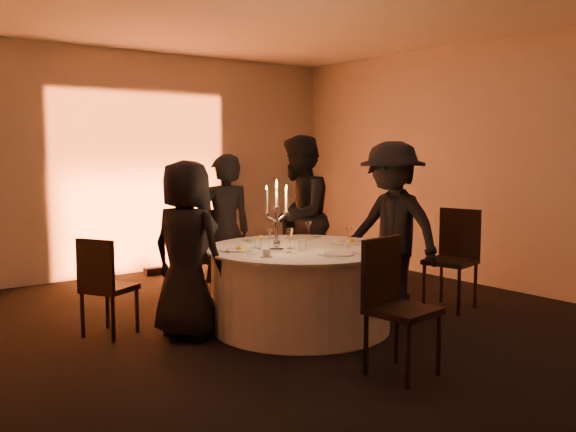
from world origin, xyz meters
TOP-DOWN VIEW (x-y plane):
  - floor at (0.00, 0.00)m, footprint 7.00×7.00m
  - ceiling at (0.00, 0.00)m, footprint 7.00×7.00m
  - wall_back at (0.00, 3.50)m, footprint 7.00×0.00m
  - wall_right at (3.00, 0.00)m, footprint 0.00×7.00m
  - uplighter_fixture at (0.00, 3.20)m, footprint 0.25×0.12m
  - banquet_table at (0.00, 0.00)m, footprint 1.80×1.80m
  - chair_left at (-1.60, 0.82)m, footprint 0.54×0.54m
  - chair_back_left at (-0.30, 1.29)m, footprint 0.54×0.54m
  - chair_back_right at (0.73, 1.26)m, footprint 0.54×0.54m
  - chair_right at (1.79, -0.37)m, footprint 0.55×0.55m
  - chair_front at (-0.20, -1.38)m, footprint 0.50×0.50m
  - guest_left at (-1.00, 0.37)m, footprint 0.75×0.91m
  - guest_back_left at (-0.18, 1.07)m, footprint 0.65×0.49m
  - guest_back_right at (0.76, 1.00)m, footprint 1.14×1.10m
  - guest_right at (1.10, -0.11)m, footprint 0.77×1.20m
  - plate_left at (-0.56, 0.19)m, footprint 0.36×0.27m
  - plate_back_left at (-0.03, 0.63)m, footprint 0.36×0.28m
  - plate_back_right at (0.40, 0.47)m, footprint 0.35×0.29m
  - plate_right at (0.55, -0.09)m, footprint 0.36×0.30m
  - plate_front at (0.01, -0.53)m, footprint 0.36×0.27m
  - coffee_cup at (-0.57, -0.25)m, footprint 0.11×0.11m
  - candelabra at (-0.31, -0.04)m, footprint 0.27×0.13m
  - wine_glass_a at (-0.33, 0.05)m, footprint 0.07×0.07m
  - wine_glass_b at (-0.27, -0.18)m, footprint 0.07×0.07m
  - wine_glass_c at (0.37, -0.26)m, footprint 0.07×0.07m
  - wine_glass_d at (-0.13, 0.01)m, footprint 0.07×0.07m
  - wine_glass_e at (0.35, 0.32)m, footprint 0.07×0.07m
  - tumbler_a at (-0.34, 0.21)m, footprint 0.07×0.07m
  - tumbler_b at (-0.11, -0.16)m, footprint 0.07×0.07m

SIDE VIEW (x-z plane):
  - floor at x=0.00m, z-range 0.00..0.00m
  - uplighter_fixture at x=0.00m, z-range 0.00..0.10m
  - banquet_table at x=0.00m, z-range 0.00..0.77m
  - chair_left at x=-1.60m, z-range 0.05..0.96m
  - chair_back_right at x=0.73m, z-range 0.06..0.97m
  - chair_front at x=-0.20m, z-range 0.07..1.09m
  - chair_back_left at x=-0.30m, z-range 0.07..1.12m
  - chair_right at x=1.79m, z-range 0.07..1.12m
  - plate_front at x=0.01m, z-range 0.77..0.78m
  - plate_back_right at x=0.40m, z-range 0.77..0.78m
  - plate_right at x=0.55m, z-range 0.74..0.83m
  - plate_back_left at x=-0.03m, z-range 0.74..0.83m
  - plate_left at x=-0.56m, z-range 0.75..0.83m
  - guest_left at x=-1.00m, z-range 0.00..1.60m
  - coffee_cup at x=-0.57m, z-range 0.77..0.83m
  - tumbler_a at x=-0.34m, z-range 0.77..0.86m
  - tumbler_b at x=-0.11m, z-range 0.77..0.86m
  - guest_back_left at x=-0.18m, z-range 0.00..1.64m
  - guest_right at x=1.10m, z-range 0.00..1.77m
  - wine_glass_a at x=-0.33m, z-range 0.81..1.00m
  - wine_glass_b at x=-0.27m, z-range 0.81..1.00m
  - wine_glass_c at x=0.37m, z-range 0.81..1.00m
  - wine_glass_d at x=-0.13m, z-range 0.81..1.00m
  - wine_glass_e at x=0.35m, z-range 0.81..1.00m
  - guest_back_right at x=0.76m, z-range 0.00..1.84m
  - candelabra at x=-0.31m, z-range 0.67..1.32m
  - wall_back at x=0.00m, z-range -2.00..5.00m
  - wall_right at x=3.00m, z-range -2.00..5.00m
  - ceiling at x=0.00m, z-range 3.00..3.00m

